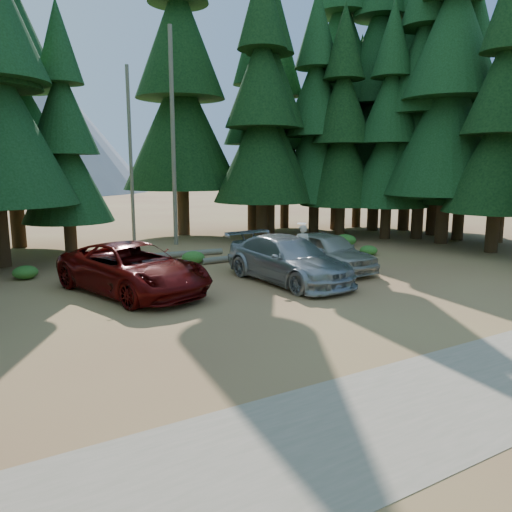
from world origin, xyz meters
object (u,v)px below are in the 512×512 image
object	(u,v)px
log_mid	(188,254)
log_right	(245,257)
silver_minivan_center	(288,259)
red_pickup	(133,268)
silver_minivan_right	(327,251)
frisbee_player	(302,246)
log_left	(123,268)

from	to	relation	value
log_mid	log_right	size ratio (longest dim) A/B	0.77
silver_minivan_center	red_pickup	bearing A→B (deg)	162.33
silver_minivan_center	silver_minivan_right	bearing A→B (deg)	14.03
log_mid	frisbee_player	bearing A→B (deg)	-68.01
silver_minivan_center	log_mid	xyz separation A→B (m)	(-1.16, 7.16, -0.74)
silver_minivan_right	frisbee_player	world-z (taller)	frisbee_player
log_right	silver_minivan_center	bearing A→B (deg)	-101.20
red_pickup	log_right	distance (m)	7.50
silver_minivan_center	log_right	world-z (taller)	silver_minivan_center
silver_minivan_right	log_right	distance (m)	4.46
red_pickup	frisbee_player	xyz separation A→B (m)	(6.51, -1.23, 0.43)
log_left	red_pickup	bearing A→B (deg)	-88.61
silver_minivan_center	log_left	size ratio (longest dim) A/B	1.64
red_pickup	log_right	size ratio (longest dim) A/B	1.40
silver_minivan_right	frisbee_player	bearing A→B (deg)	-159.38
log_right	log_mid	bearing A→B (deg)	129.77
red_pickup	log_left	xyz separation A→B (m)	(0.72, 3.88, -0.76)
log_mid	log_left	bearing A→B (deg)	-146.84
silver_minivan_center	log_right	distance (m)	5.01
silver_minivan_center	log_right	size ratio (longest dim) A/B	1.32
silver_minivan_center	log_left	world-z (taller)	silver_minivan_center
red_pickup	frisbee_player	distance (m)	6.64
red_pickup	log_mid	bearing A→B (deg)	35.23
frisbee_player	log_mid	world-z (taller)	frisbee_player
silver_minivan_center	log_left	bearing A→B (deg)	129.45
silver_minivan_right	frisbee_player	distance (m)	2.11
frisbee_player	log_left	size ratio (longest dim) A/B	0.49
log_right	log_left	bearing A→B (deg)	175.13
silver_minivan_center	frisbee_player	size ratio (longest dim) A/B	3.33
silver_minivan_center	log_mid	size ratio (longest dim) A/B	1.71
red_pickup	silver_minivan_center	xyz separation A→B (m)	(5.74, -1.35, -0.01)
log_mid	log_right	distance (m)	3.02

